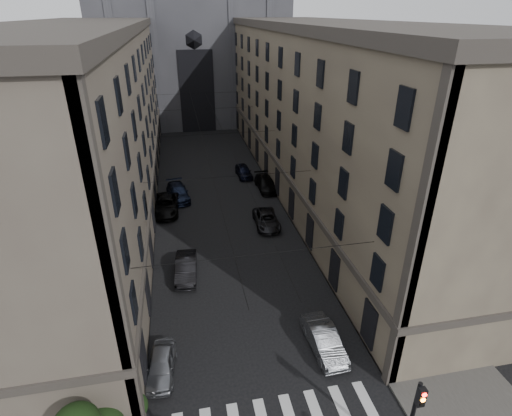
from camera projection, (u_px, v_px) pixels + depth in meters
sidewalk_left at (126, 198)px, 46.77m from camera, size 7.00×80.00×0.15m
sidewalk_right at (299, 185)px, 50.44m from camera, size 7.00×80.00×0.15m
building_left at (85, 121)px, 42.15m from camera, size 13.60×60.60×18.85m
building_right at (326, 110)px, 46.84m from camera, size 13.60×60.60×18.85m
gothic_tower at (190, 23)px, 75.00m from camera, size 35.00×23.00×58.00m
traffic_light_right at (414, 414)px, 18.20m from camera, size 0.34×0.50×5.20m
tram_wires at (213, 135)px, 45.10m from camera, size 14.00×60.00×0.43m
car_left_near at (161, 365)px, 24.00m from camera, size 2.04×4.15×1.36m
car_left_midnear at (186, 268)px, 32.88m from camera, size 2.00×4.90×1.58m
car_left_midfar at (166, 205)px, 43.44m from camera, size 3.11×6.11×1.65m
car_left_far at (178, 193)px, 46.49m from camera, size 2.97×5.80×1.61m
car_right_near at (324, 340)px, 25.71m from camera, size 1.86×4.78×1.55m
car_right_midnear at (266, 220)px, 40.68m from camera, size 2.48×5.09×1.39m
car_right_midfar at (266, 184)px, 48.99m from camera, size 2.34×5.38×1.54m
car_right_far at (244, 171)px, 52.82m from camera, size 2.01×4.52×1.51m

